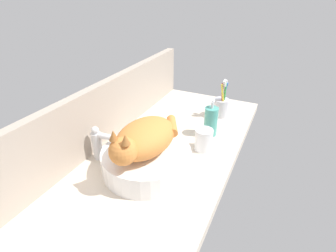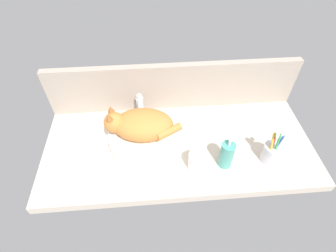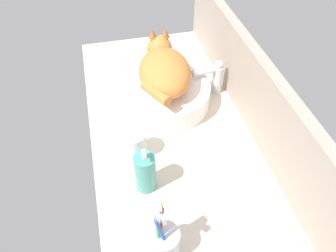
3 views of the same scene
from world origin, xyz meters
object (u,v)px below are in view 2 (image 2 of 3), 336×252
at_px(sink_basin, 145,140).
at_px(cat, 140,125).
at_px(toothbrush_cup, 271,152).
at_px(water_glass, 197,162).
at_px(soap_dispenser, 227,155).
at_px(faucet, 140,106).

height_order(sink_basin, cat, cat).
relative_size(sink_basin, toothbrush_cup, 1.68).
distance_m(toothbrush_cup, water_glass, 0.32).
relative_size(cat, soap_dispenser, 2.01).
distance_m(sink_basin, soap_dispenser, 0.36).
distance_m(faucet, toothbrush_cup, 0.63).
bearing_deg(water_glass, soap_dispenser, 5.00).
height_order(soap_dispenser, toothbrush_cup, toothbrush_cup).
bearing_deg(cat, toothbrush_cup, -12.56).
bearing_deg(water_glass, sink_basin, 146.65).
bearing_deg(toothbrush_cup, faucet, 150.30).
distance_m(soap_dispenser, water_glass, 0.13).
bearing_deg(toothbrush_cup, water_glass, -176.85).
bearing_deg(faucet, cat, -88.94).
distance_m(sink_basin, cat, 0.10).
relative_size(cat, toothbrush_cup, 1.71).
bearing_deg(water_glass, cat, 148.20).
xyz_separation_m(cat, faucet, (-0.00, 0.19, -0.06)).
bearing_deg(cat, sink_basin, -2.28).
height_order(toothbrush_cup, water_glass, toothbrush_cup).
xyz_separation_m(soap_dispenser, water_glass, (-0.12, -0.01, -0.03)).
relative_size(sink_basin, soap_dispenser, 1.97).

